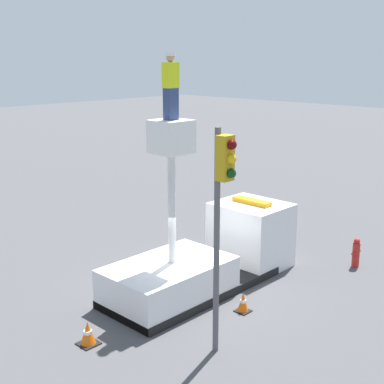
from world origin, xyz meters
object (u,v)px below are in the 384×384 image
at_px(worker, 171,86).
at_px(fire_hydrant, 356,253).
at_px(traffic_cone_curbside, 243,303).
at_px(traffic_cone_rear, 88,334).
at_px(bucket_truck, 209,256).
at_px(traffic_light_pole, 222,199).

xyz_separation_m(worker, fire_hydrant, (5.96, -2.66, -5.60)).
relative_size(worker, traffic_cone_curbside, 3.07).
bearing_deg(traffic_cone_rear, traffic_cone_curbside, -22.64).
bearing_deg(fire_hydrant, traffic_cone_curbside, 172.42).
bearing_deg(traffic_cone_curbside, bucket_truck, 68.15).
bearing_deg(traffic_cone_rear, worker, 5.61).
height_order(worker, traffic_light_pole, worker).
distance_m(traffic_light_pole, traffic_cone_curbside, 4.18).
bearing_deg(traffic_light_pole, bucket_truck, 45.61).
relative_size(bucket_truck, traffic_cone_rear, 11.08).
bearing_deg(traffic_light_pole, worker, 66.64).
relative_size(worker, traffic_light_pole, 0.32).
height_order(worker, fire_hydrant, worker).
bearing_deg(traffic_cone_rear, fire_hydrant, -14.40).
distance_m(worker, fire_hydrant, 8.60).
distance_m(bucket_truck, traffic_cone_rear, 4.83).
xyz_separation_m(traffic_light_pole, fire_hydrant, (7.21, 0.22, -3.31)).
relative_size(traffic_cone_rear, traffic_cone_curbside, 1.05).
bearing_deg(fire_hydrant, bucket_truck, 148.68).
bearing_deg(traffic_cone_curbside, traffic_light_pole, -155.85).
distance_m(fire_hydrant, traffic_cone_rear, 9.46).
relative_size(fire_hydrant, traffic_cone_curbside, 1.76).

